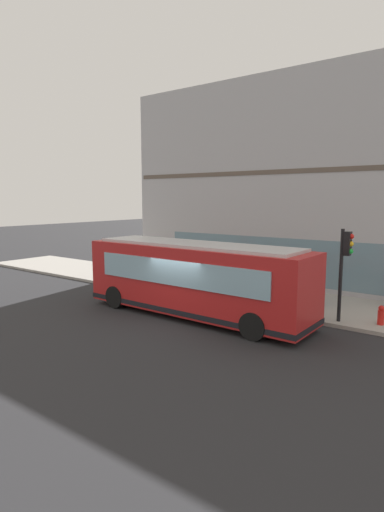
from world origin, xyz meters
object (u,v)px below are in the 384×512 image
object	(u,v)px
city_bus_nearside	(195,279)
traffic_light_near_corner	(345,258)
pedestrian_by_light_pole	(140,263)
newspaper_vending_box	(315,293)
fire_hydrant	(381,315)

from	to	relation	value
city_bus_nearside	traffic_light_near_corner	size ratio (longest dim) A/B	2.81
pedestrian_by_light_pole	traffic_light_near_corner	bearing A→B (deg)	-98.77
city_bus_nearside	newspaper_vending_box	distance (m)	5.80
city_bus_nearside	traffic_light_near_corner	world-z (taller)	traffic_light_near_corner
traffic_light_near_corner	pedestrian_by_light_pole	distance (m)	12.81
city_bus_nearside	fire_hydrant	world-z (taller)	city_bus_nearside
city_bus_nearside	traffic_light_near_corner	xyz separation A→B (m)	(2.35, -5.33, 1.10)
city_bus_nearside	pedestrian_by_light_pole	bearing A→B (deg)	59.35
pedestrian_by_light_pole	newspaper_vending_box	bearing A→B (deg)	-88.57
traffic_light_near_corner	newspaper_vending_box	size ratio (longest dim) A/B	3.99
traffic_light_near_corner	newspaper_vending_box	distance (m)	3.55
city_bus_nearside	traffic_light_near_corner	distance (m)	5.93
fire_hydrant	pedestrian_by_light_pole	distance (m)	13.94
newspaper_vending_box	traffic_light_near_corner	bearing A→B (deg)	-139.63
city_bus_nearside	pedestrian_by_light_pole	world-z (taller)	city_bus_nearside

